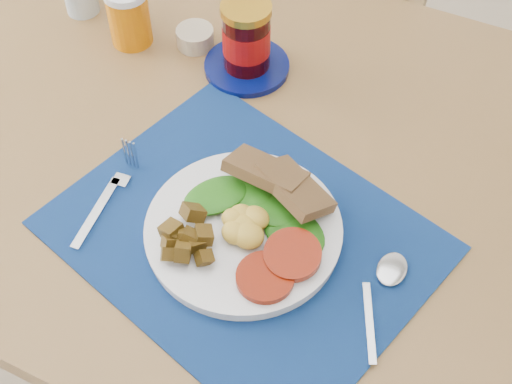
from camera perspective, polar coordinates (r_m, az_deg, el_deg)
table at (r=1.21m, az=-7.01°, el=3.38°), size 1.40×0.90×0.75m
placemat at (r=0.99m, az=-1.00°, el=-3.48°), size 0.58×0.51×0.00m
breakfast_plate at (r=0.98m, az=-1.40°, el=-2.85°), size 0.27×0.27×0.07m
fork at (r=1.06m, az=-11.43°, el=0.02°), size 0.03×0.19×0.00m
spoon at (r=0.96m, az=10.26°, el=-7.44°), size 0.06×0.17×0.00m
juice_glass at (r=1.27m, az=-10.13°, el=13.61°), size 0.07×0.07×0.10m
ramekin at (r=1.26m, az=-4.89°, el=12.22°), size 0.06×0.06×0.03m
jam_on_saucer at (r=1.19m, az=-0.77°, el=11.89°), size 0.14×0.14×0.13m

